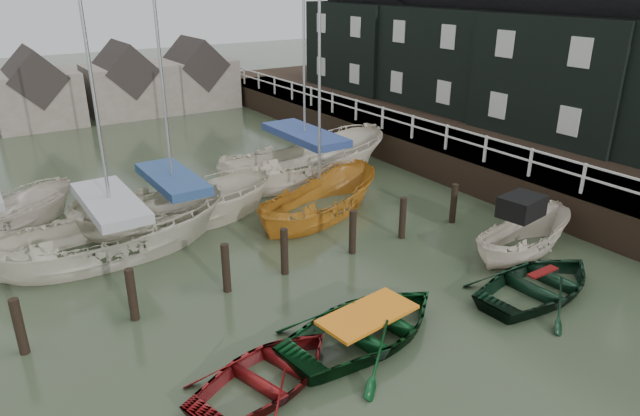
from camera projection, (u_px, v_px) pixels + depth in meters
ground at (384, 308)px, 14.67m from camera, size 120.00×120.00×0.00m
pier at (406, 141)px, 26.97m from camera, size 3.04×32.00×2.70m
land_strip at (484, 138)px, 30.05m from camera, size 14.00×38.00×1.50m
quay_houses at (519, 28)px, 26.87m from camera, size 6.52×28.14×10.01m
mooring_pilings at (287, 257)px, 16.24m from camera, size 13.72×0.22×1.80m
far_sheds at (123, 85)px, 34.51m from camera, size 14.00×4.08×4.39m
rowboat_red at (268, 385)px, 11.91m from camera, size 4.23×3.52×0.76m
rowboat_green at (367, 339)px, 13.40m from camera, size 4.85×3.73×0.93m
rowboat_dkgreen at (539, 294)px, 15.33m from camera, size 4.34×3.21×0.86m
motorboat at (521, 248)px, 17.68m from camera, size 4.57×2.28×2.61m
sailboat_a at (117, 250)px, 17.64m from camera, size 7.29×2.91×11.65m
sailboat_b at (177, 220)px, 19.77m from camera, size 7.26×3.60×12.73m
sailboat_c at (320, 213)px, 20.57m from camera, size 6.49×4.27×10.33m
sailboat_d at (305, 176)px, 24.25m from camera, size 8.32×3.46×13.91m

